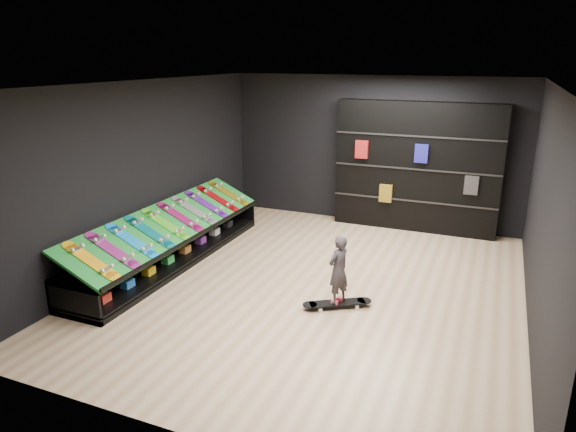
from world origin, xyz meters
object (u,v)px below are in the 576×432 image
at_px(floor_skateboard, 337,305).
at_px(child, 338,283).
at_px(back_shelving, 416,167).
at_px(display_rack, 172,247).

bearing_deg(floor_skateboard, child, 147.96).
xyz_separation_m(floor_skateboard, child, (-0.00, 0.00, 0.34)).
bearing_deg(back_shelving, display_rack, -136.39).
xyz_separation_m(display_rack, child, (3.11, -0.55, 0.13)).
xyz_separation_m(back_shelving, child, (-0.38, -3.87, -0.89)).
xyz_separation_m(display_rack, floor_skateboard, (3.11, -0.55, -0.21)).
distance_m(display_rack, back_shelving, 4.92).
xyz_separation_m(display_rack, back_shelving, (3.49, 3.32, 1.02)).
bearing_deg(display_rack, child, -10.08).
height_order(display_rack, back_shelving, back_shelving).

